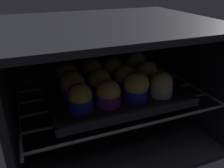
{
  "coord_description": "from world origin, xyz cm",
  "views": [
    {
      "loc": [
        -23.74,
        -38.3,
        46.69
      ],
      "look_at": [
        0.0,
        20.94,
        17.17
      ],
      "focal_mm": 37.63,
      "sensor_mm": 36.0,
      "label": 1
    }
  ],
  "objects_px": {
    "muffin_row1_col2": "(125,78)",
    "muffin_row2_col2": "(114,70)",
    "muffin_row1_col0": "(73,86)",
    "muffin_row2_col0": "(68,76)",
    "muffin_row2_col1": "(92,72)",
    "muffin_row2_col3": "(136,65)",
    "muffin_row0_col0": "(80,98)",
    "muffin_row0_col3": "(161,85)",
    "muffin_row0_col1": "(108,94)",
    "baking_tray": "(112,91)",
    "muffin_row1_col3": "(146,74)",
    "muffin_row0_col2": "(136,86)",
    "muffin_row1_col1": "(99,82)"
  },
  "relations": [
    {
      "from": "muffin_row1_col1",
      "to": "muffin_row2_col3",
      "type": "relative_size",
      "value": 0.92
    },
    {
      "from": "muffin_row2_col2",
      "to": "muffin_row1_col1",
      "type": "bearing_deg",
      "value": -132.8
    },
    {
      "from": "muffin_row0_col1",
      "to": "muffin_row1_col0",
      "type": "height_order",
      "value": "muffin_row1_col0"
    },
    {
      "from": "muffin_row1_col1",
      "to": "muffin_row2_col0",
      "type": "xyz_separation_m",
      "value": [
        -0.08,
        0.08,
        0.0
      ]
    },
    {
      "from": "muffin_row2_col2",
      "to": "muffin_row0_col0",
      "type": "bearing_deg",
      "value": -134.88
    },
    {
      "from": "muffin_row1_col0",
      "to": "muffin_row2_col0",
      "type": "bearing_deg",
      "value": 88.04
    },
    {
      "from": "muffin_row0_col0",
      "to": "muffin_row0_col1",
      "type": "xyz_separation_m",
      "value": [
        0.08,
        -0.0,
        -0.0
      ]
    },
    {
      "from": "muffin_row2_col0",
      "to": "muffin_row2_col3",
      "type": "xyz_separation_m",
      "value": [
        0.24,
        0.0,
        0.0
      ]
    },
    {
      "from": "muffin_row0_col1",
      "to": "muffin_row0_col2",
      "type": "height_order",
      "value": "muffin_row0_col2"
    },
    {
      "from": "muffin_row0_col1",
      "to": "muffin_row1_col3",
      "type": "distance_m",
      "value": 0.18
    },
    {
      "from": "muffin_row0_col2",
      "to": "muffin_row2_col1",
      "type": "height_order",
      "value": "muffin_row0_col2"
    },
    {
      "from": "muffin_row0_col2",
      "to": "muffin_row2_col1",
      "type": "distance_m",
      "value": 0.18
    },
    {
      "from": "muffin_row0_col0",
      "to": "muffin_row2_col3",
      "type": "height_order",
      "value": "muffin_row2_col3"
    },
    {
      "from": "muffin_row2_col1",
      "to": "muffin_row2_col3",
      "type": "bearing_deg",
      "value": -0.38
    },
    {
      "from": "muffin_row0_col2",
      "to": "muffin_row1_col3",
      "type": "height_order",
      "value": "muffin_row0_col2"
    },
    {
      "from": "muffin_row2_col0",
      "to": "muffin_row2_col1",
      "type": "relative_size",
      "value": 1.06
    },
    {
      "from": "muffin_row0_col2",
      "to": "muffin_row2_col0",
      "type": "distance_m",
      "value": 0.22
    },
    {
      "from": "muffin_row0_col0",
      "to": "muffin_row2_col1",
      "type": "bearing_deg",
      "value": 62.52
    },
    {
      "from": "muffin_row0_col3",
      "to": "muffin_row2_col2",
      "type": "xyz_separation_m",
      "value": [
        -0.08,
        0.16,
        -0.0
      ]
    },
    {
      "from": "muffin_row1_col0",
      "to": "muffin_row2_col1",
      "type": "height_order",
      "value": "muffin_row1_col0"
    },
    {
      "from": "muffin_row1_col0",
      "to": "muffin_row2_col0",
      "type": "distance_m",
      "value": 0.08
    },
    {
      "from": "muffin_row0_col2",
      "to": "muffin_row0_col3",
      "type": "xyz_separation_m",
      "value": [
        0.08,
        -0.0,
        -0.01
      ]
    },
    {
      "from": "muffin_row0_col3",
      "to": "muffin_row1_col0",
      "type": "distance_m",
      "value": 0.25
    },
    {
      "from": "muffin_row0_col0",
      "to": "muffin_row1_col3",
      "type": "xyz_separation_m",
      "value": [
        0.23,
        0.08,
        0.0
      ]
    },
    {
      "from": "muffin_row1_col2",
      "to": "muffin_row1_col0",
      "type": "bearing_deg",
      "value": 179.23
    },
    {
      "from": "muffin_row2_col3",
      "to": "muffin_row2_col0",
      "type": "bearing_deg",
      "value": -179.26
    },
    {
      "from": "baking_tray",
      "to": "muffin_row0_col1",
      "type": "distance_m",
      "value": 0.1
    },
    {
      "from": "muffin_row0_col2",
      "to": "muffin_row1_col2",
      "type": "distance_m",
      "value": 0.08
    },
    {
      "from": "muffin_row1_col2",
      "to": "muffin_row2_col2",
      "type": "bearing_deg",
      "value": 92.64
    },
    {
      "from": "muffin_row2_col2",
      "to": "muffin_row2_col3",
      "type": "xyz_separation_m",
      "value": [
        0.08,
        -0.0,
        0.01
      ]
    },
    {
      "from": "muffin_row1_col3",
      "to": "muffin_row2_col1",
      "type": "relative_size",
      "value": 1.03
    },
    {
      "from": "muffin_row1_col3",
      "to": "muffin_row2_col1",
      "type": "xyz_separation_m",
      "value": [
        -0.15,
        0.08,
        0.0
      ]
    },
    {
      "from": "muffin_row1_col1",
      "to": "muffin_row0_col0",
      "type": "bearing_deg",
      "value": -137.2
    },
    {
      "from": "muffin_row2_col2",
      "to": "muffin_row2_col1",
      "type": "bearing_deg",
      "value": -179.97
    },
    {
      "from": "muffin_row0_col0",
      "to": "muffin_row0_col2",
      "type": "height_order",
      "value": "muffin_row0_col2"
    },
    {
      "from": "muffin_row0_col1",
      "to": "muffin_row0_col3",
      "type": "bearing_deg",
      "value": -1.03
    },
    {
      "from": "muffin_row0_col0",
      "to": "muffin_row1_col2",
      "type": "xyz_separation_m",
      "value": [
        0.16,
        0.07,
        -0.0
      ]
    },
    {
      "from": "baking_tray",
      "to": "muffin_row1_col3",
      "type": "distance_m",
      "value": 0.12
    },
    {
      "from": "muffin_row1_col0",
      "to": "muffin_row2_col2",
      "type": "distance_m",
      "value": 0.18
    },
    {
      "from": "baking_tray",
      "to": "muffin_row1_col2",
      "type": "xyz_separation_m",
      "value": [
        0.04,
        -0.0,
        0.04
      ]
    },
    {
      "from": "baking_tray",
      "to": "muffin_row1_col0",
      "type": "height_order",
      "value": "muffin_row1_col0"
    },
    {
      "from": "baking_tray",
      "to": "muffin_row2_col1",
      "type": "distance_m",
      "value": 0.1
    },
    {
      "from": "muffin_row0_col0",
      "to": "muffin_row1_col0",
      "type": "xyz_separation_m",
      "value": [
        -0.0,
        0.07,
        0.0
      ]
    },
    {
      "from": "muffin_row0_col2",
      "to": "baking_tray",
      "type": "bearing_deg",
      "value": 116.82
    },
    {
      "from": "muffin_row0_col1",
      "to": "muffin_row1_col3",
      "type": "xyz_separation_m",
      "value": [
        0.16,
        0.08,
        0.0
      ]
    },
    {
      "from": "muffin_row0_col1",
      "to": "muffin_row2_col1",
      "type": "height_order",
      "value": "muffin_row2_col1"
    },
    {
      "from": "muffin_row0_col3",
      "to": "muffin_row2_col3",
      "type": "distance_m",
      "value": 0.16
    },
    {
      "from": "muffin_row0_col3",
      "to": "muffin_row2_col1",
      "type": "height_order",
      "value": "muffin_row0_col3"
    },
    {
      "from": "muffin_row1_col1",
      "to": "muffin_row2_col1",
      "type": "relative_size",
      "value": 1.0
    },
    {
      "from": "muffin_row0_col1",
      "to": "muffin_row2_col3",
      "type": "height_order",
      "value": "muffin_row2_col3"
    }
  ]
}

